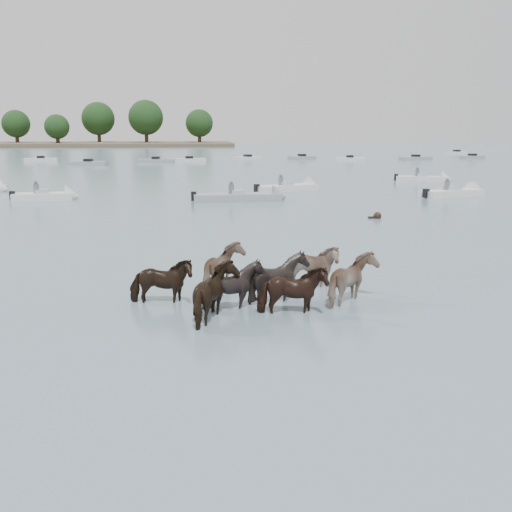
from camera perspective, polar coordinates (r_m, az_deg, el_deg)
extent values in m
plane|color=slate|center=(16.46, -3.98, -4.33)|extent=(400.00, 400.00, 0.00)
imported|color=black|center=(16.18, -9.31, -2.80)|extent=(1.84, 0.93, 1.52)
imported|color=gray|center=(17.52, -3.04, -1.40)|extent=(1.39, 1.61, 1.56)
imported|color=black|center=(16.17, 2.28, -2.44)|extent=(1.88, 1.79, 1.63)
imported|color=#9D7D6A|center=(17.72, 5.29, -1.27)|extent=(2.04, 1.47, 1.57)
imported|color=black|center=(14.68, -3.77, -4.00)|extent=(1.54, 1.75, 1.64)
imported|color=black|center=(15.54, -2.12, -3.22)|extent=(1.82, 1.76, 1.55)
imported|color=black|center=(15.09, 3.56, -3.76)|extent=(1.82, 0.85, 1.53)
imported|color=#896C5D|center=(16.25, 9.63, -2.62)|extent=(1.78, 1.92, 1.59)
sphere|color=black|center=(31.99, 11.84, 3.86)|extent=(0.44, 0.44, 0.44)
cube|color=black|center=(31.93, 11.40, 3.68)|extent=(0.50, 0.22, 0.18)
cube|color=silver|center=(42.00, -20.20, 5.46)|extent=(4.02, 2.07, 0.55)
cone|color=silver|center=(41.81, -17.57, 5.61)|extent=(1.09, 1.70, 1.60)
cube|color=#99ADB7|center=(41.96, -20.24, 5.93)|extent=(0.93, 1.21, 0.35)
cube|color=black|center=(42.25, -22.82, 5.50)|extent=(0.39, 0.39, 0.60)
cylinder|color=#595966|center=(42.04, -20.79, 6.18)|extent=(0.36, 0.36, 0.70)
sphere|color=#595966|center=(42.00, -20.83, 6.79)|extent=(0.24, 0.24, 0.24)
cube|color=gray|center=(39.10, -1.85, 5.75)|extent=(5.86, 1.78, 0.55)
cone|color=gray|center=(39.51, 2.36, 5.82)|extent=(0.95, 1.63, 1.60)
cube|color=#99ADB7|center=(39.06, -1.86, 6.26)|extent=(0.83, 1.14, 0.35)
cube|color=black|center=(38.89, -6.14, 5.87)|extent=(0.36, 0.36, 0.60)
cylinder|color=#595966|center=(39.01, -2.45, 6.54)|extent=(0.36, 0.36, 0.70)
sphere|color=#595966|center=(38.97, -2.45, 7.20)|extent=(0.24, 0.24, 0.24)
cube|color=silver|center=(45.21, 2.95, 6.64)|extent=(5.37, 3.45, 0.55)
cone|color=silver|center=(46.60, 5.67, 6.77)|extent=(1.44, 1.82, 1.60)
cube|color=#99ADB7|center=(45.17, 2.96, 7.09)|extent=(1.17, 1.34, 0.35)
cube|color=black|center=(43.91, 0.07, 6.69)|extent=(0.46, 0.46, 0.60)
cylinder|color=#595966|center=(45.10, 2.45, 7.34)|extent=(0.36, 0.36, 0.70)
sphere|color=#595966|center=(45.06, 2.46, 7.91)|extent=(0.24, 0.24, 0.24)
cube|color=silver|center=(43.83, 18.68, 5.83)|extent=(5.05, 3.13, 0.55)
cone|color=silver|center=(45.53, 20.85, 5.89)|extent=(1.39, 1.81, 1.60)
cube|color=#99ADB7|center=(43.79, 18.71, 6.28)|extent=(1.13, 1.33, 0.35)
cube|color=black|center=(42.17, 16.35, 5.95)|extent=(0.45, 0.45, 0.60)
cylinder|color=#595966|center=(43.61, 18.25, 6.56)|extent=(0.36, 0.36, 0.70)
sphere|color=#595966|center=(43.57, 18.29, 7.14)|extent=(0.24, 0.24, 0.24)
cube|color=silver|center=(55.55, 15.92, 7.26)|extent=(4.75, 2.94, 0.55)
cone|color=silver|center=(55.73, 18.23, 7.13)|extent=(1.36, 1.80, 1.60)
cube|color=#99ADB7|center=(55.52, 15.94, 7.62)|extent=(1.11, 1.32, 0.35)
cube|color=black|center=(55.45, 13.60, 7.54)|extent=(0.44, 0.44, 0.60)
cylinder|color=#595966|center=(55.36, 15.56, 7.84)|extent=(0.36, 0.36, 0.70)
sphere|color=#595966|center=(55.33, 15.59, 8.30)|extent=(0.24, 0.24, 0.24)
cone|color=silver|center=(48.86, -23.62, 6.06)|extent=(1.33, 1.79, 1.60)
cube|color=silver|center=(91.24, -20.37, 8.82)|extent=(4.72, 2.03, 0.60)
cube|color=black|center=(91.22, -20.39, 9.06)|extent=(1.11, 1.11, 0.50)
cube|color=gray|center=(80.27, -16.15, 8.71)|extent=(5.24, 2.51, 0.60)
cube|color=black|center=(80.25, -16.16, 8.98)|extent=(1.18, 1.18, 0.50)
cube|color=gray|center=(84.62, -9.81, 9.18)|extent=(5.47, 2.47, 0.60)
cube|color=black|center=(84.60, -9.81, 9.44)|extent=(1.17, 1.17, 0.50)
cube|color=silver|center=(85.41, -6.59, 9.31)|extent=(4.89, 2.34, 0.60)
cube|color=black|center=(85.39, -6.60, 9.56)|extent=(1.17, 1.17, 0.50)
cube|color=silver|center=(90.26, -0.82, 9.55)|extent=(4.59, 3.13, 0.60)
cube|color=black|center=(90.24, -0.82, 9.79)|extent=(1.32, 1.32, 0.50)
cube|color=gray|center=(92.34, 4.53, 9.58)|extent=(4.61, 2.96, 0.60)
cube|color=black|center=(92.32, 4.53, 9.81)|extent=(1.29, 1.29, 0.50)
cube|color=silver|center=(88.84, 9.19, 9.35)|extent=(4.47, 2.04, 0.60)
cube|color=black|center=(88.83, 9.20, 9.59)|extent=(1.12, 1.12, 0.50)
cube|color=gray|center=(93.38, 15.41, 9.21)|extent=(5.74, 3.62, 0.60)
cube|color=black|center=(93.36, 15.42, 9.44)|extent=(1.32, 1.32, 0.50)
cube|color=gray|center=(99.53, 20.47, 9.05)|extent=(4.29, 2.53, 0.60)
cube|color=black|center=(99.51, 20.49, 9.26)|extent=(1.23, 1.23, 0.50)
cube|color=silver|center=(116.48, 19.10, 9.53)|extent=(4.91, 3.22, 0.60)
cube|color=black|center=(116.47, 19.12, 9.71)|extent=(1.31, 1.31, 0.50)
cylinder|color=#382619|center=(173.83, -22.40, 10.49)|extent=(1.00, 1.00, 3.32)
sphere|color=black|center=(173.81, -22.52, 11.91)|extent=(7.37, 7.37, 7.37)
cylinder|color=#382619|center=(164.47, -18.89, 10.62)|extent=(1.00, 1.00, 2.88)
sphere|color=black|center=(164.44, -18.98, 11.93)|extent=(6.41, 6.41, 6.41)
cylinder|color=#382619|center=(173.87, -15.15, 11.12)|extent=(1.00, 1.00, 4.13)
sphere|color=black|center=(173.87, -15.25, 12.89)|extent=(9.18, 9.18, 9.18)
cylinder|color=#382619|center=(167.04, -10.70, 11.32)|extent=(1.00, 1.00, 4.27)
sphere|color=black|center=(167.04, -10.78, 13.23)|extent=(9.50, 9.50, 9.50)
cylinder|color=#382619|center=(166.78, -5.56, 11.32)|extent=(1.00, 1.00, 3.43)
sphere|color=black|center=(166.76, -5.59, 12.86)|extent=(7.62, 7.62, 7.62)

